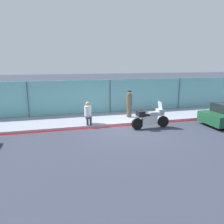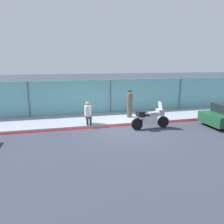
{
  "view_description": "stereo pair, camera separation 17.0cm",
  "coord_description": "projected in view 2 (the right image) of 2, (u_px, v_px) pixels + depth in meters",
  "views": [
    {
      "loc": [
        -3.76,
        -10.92,
        3.66
      ],
      "look_at": [
        -0.6,
        1.07,
        0.82
      ],
      "focal_mm": 35.0,
      "sensor_mm": 36.0,
      "label": 1
    },
    {
      "loc": [
        -3.59,
        -10.96,
        3.66
      ],
      "look_at": [
        -0.6,
        1.07,
        0.82
      ],
      "focal_mm": 35.0,
      "sensor_mm": 36.0,
      "label": 2
    }
  ],
  "objects": [
    {
      "name": "ground_plane",
      "position": [
        127.0,
        130.0,
        12.03
      ],
      "size": [
        120.0,
        120.0,
        0.0
      ],
      "primitive_type": "plane",
      "color": "#333847"
    },
    {
      "name": "sidewalk",
      "position": [
        116.0,
        118.0,
        14.22
      ],
      "size": [
        40.56,
        3.0,
        0.16
      ],
      "color": "#8E93A3",
      "rests_on": "ground_plane"
    },
    {
      "name": "curb_paint_stripe",
      "position": [
        123.0,
        126.0,
        12.73
      ],
      "size": [
        40.56,
        0.18,
        0.01
      ],
      "color": "red",
      "rests_on": "ground_plane"
    },
    {
      "name": "storefront_fence",
      "position": [
        110.0,
        97.0,
        15.47
      ],
      "size": [
        38.53,
        0.17,
        2.48
      ],
      "color": "#6BB2B7",
      "rests_on": "ground_plane"
    },
    {
      "name": "motorcycle",
      "position": [
        150.0,
        118.0,
        12.2
      ],
      "size": [
        2.27,
        0.55,
        1.51
      ],
      "rotation": [
        0.0,
        0.0,
        0.04
      ],
      "color": "black",
      "rests_on": "ground_plane"
    },
    {
      "name": "officer_standing",
      "position": [
        130.0,
        104.0,
        14.08
      ],
      "size": [
        0.38,
        0.38,
        1.72
      ],
      "color": "brown",
      "rests_on": "sidewalk"
    },
    {
      "name": "person_seated_on_curb",
      "position": [
        88.0,
        112.0,
        12.6
      ],
      "size": [
        0.4,
        0.68,
        1.29
      ],
      "color": "#2D3342",
      "rests_on": "sidewalk"
    }
  ]
}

